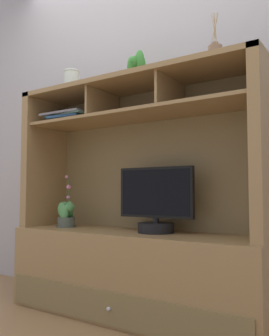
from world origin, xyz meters
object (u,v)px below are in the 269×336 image
at_px(ceramic_vase, 71,82).
at_px(potted_succulent, 136,67).
at_px(potted_fern, 66,214).
at_px(diffuser_bottle, 215,54).
at_px(media_console, 135,244).
at_px(magazine_stack_left, 71,118).
at_px(potted_orchid, 68,219).
at_px(tv_monitor, 156,205).

bearing_deg(ceramic_vase, potted_succulent, 2.61).
height_order(potted_fern, diffuser_bottle, diffuser_bottle).
xyz_separation_m(media_console, diffuser_bottle, (0.53, -0.01, 1.06)).
bearing_deg(potted_fern, magazine_stack_left, -13.62).
distance_m(media_console, potted_orchid, 0.56).
bearing_deg(potted_succulent, diffuser_bottle, -2.22).
relative_size(media_console, potted_orchid, 4.56).
relative_size(potted_succulent, ceramic_vase, 1.18).
bearing_deg(magazine_stack_left, potted_orchid, 143.56).
xyz_separation_m(tv_monitor, potted_fern, (-0.68, -0.04, -0.08)).
height_order(media_console, potted_orchid, media_console).
distance_m(media_console, potted_succulent, 1.10).
relative_size(diffuser_bottle, potted_succulent, 1.48).
relative_size(magazine_stack_left, potted_succulent, 1.97).
height_order(tv_monitor, diffuser_bottle, diffuser_bottle).
distance_m(media_console, potted_fern, 0.57).
bearing_deg(diffuser_bottle, potted_fern, -178.80).
relative_size(potted_fern, potted_succulent, 0.92).
distance_m(potted_orchid, magazine_stack_left, 0.70).
relative_size(potted_orchid, ceramic_vase, 2.21).
xyz_separation_m(potted_orchid, diffuser_bottle, (1.07, -0.00, 0.94)).
bearing_deg(potted_succulent, tv_monitor, -1.24).
relative_size(media_console, ceramic_vase, 10.06).
bearing_deg(tv_monitor, potted_orchid, -178.82).
bearing_deg(magazine_stack_left, ceramic_vase, 134.78).
distance_m(magazine_stack_left, ceramic_vase, 0.27).
xyz_separation_m(tv_monitor, potted_orchid, (-0.69, -0.01, -0.11)).
bearing_deg(potted_succulent, media_console, -97.16).
distance_m(potted_orchid, diffuser_bottle, 1.42).
xyz_separation_m(media_console, tv_monitor, (0.14, 0.00, 0.24)).
distance_m(potted_orchid, potted_succulent, 1.12).
bearing_deg(ceramic_vase, media_console, 1.86).
xyz_separation_m(tv_monitor, diffuser_bottle, (0.39, -0.02, 0.82)).
relative_size(magazine_stack_left, ceramic_vase, 2.33).
bearing_deg(diffuser_bottle, magazine_stack_left, -178.12).
height_order(tv_monitor, magazine_stack_left, magazine_stack_left).
relative_size(tv_monitor, diffuser_bottle, 1.72).
height_order(media_console, potted_succulent, potted_succulent).
bearing_deg(potted_fern, potted_orchid, 98.11).
bearing_deg(potted_orchid, potted_succulent, 1.80).
xyz_separation_m(potted_orchid, potted_succulent, (0.55, 0.02, 0.97)).
bearing_deg(media_console, potted_succulent, 82.84).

